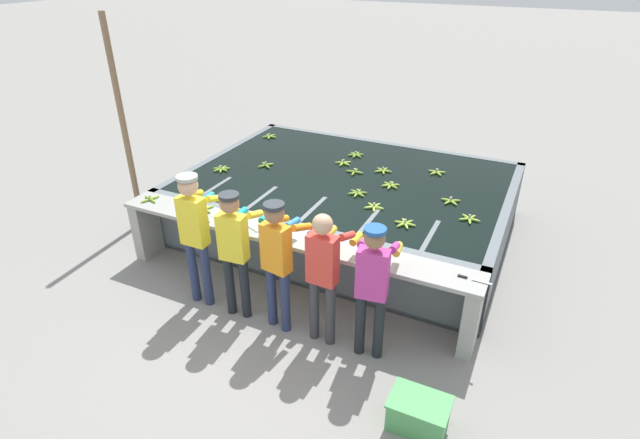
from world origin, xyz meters
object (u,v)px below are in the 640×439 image
worker_2 (278,255)px  banana_bunch_floating_10 (356,155)px  worker_1 (235,244)px  banana_bunch_floating_5 (451,201)px  banana_bunch_ledge_0 (324,247)px  banana_bunch_floating_1 (383,171)px  banana_bunch_floating_9 (437,172)px  banana_bunch_floating_4 (270,136)px  knife_0 (469,278)px  banana_bunch_ledge_1 (205,209)px  banana_bunch_floating_0 (390,185)px  banana_bunch_floating_13 (343,163)px  support_post_left (124,128)px  banana_bunch_floating_7 (405,223)px  banana_bunch_floating_6 (266,165)px  banana_bunch_floating_11 (357,193)px  worker_3 (324,268)px  banana_bunch_floating_8 (221,169)px  banana_bunch_floating_12 (354,172)px  banana_bunch_floating_3 (374,207)px  banana_bunch_floating_2 (469,219)px  worker_0 (196,227)px  banana_bunch_ledge_2 (150,199)px  worker_4 (373,280)px  crate (418,413)px  knife_1 (247,225)px

worker_2 → banana_bunch_floating_10: size_ratio=5.74×
worker_1 → banana_bunch_floating_5: 3.00m
worker_2 → banana_bunch_ledge_0: (0.34, 0.44, -0.06)m
banana_bunch_floating_1 → banana_bunch_floating_9: bearing=21.2°
worker_1 → banana_bunch_floating_9: size_ratio=5.84×
banana_bunch_floating_4 → banana_bunch_ledge_0: size_ratio=0.99×
knife_0 → banana_bunch_floating_9: bearing=110.8°
knife_0 → banana_bunch_floating_4: bearing=144.6°
banana_bunch_ledge_1 → banana_bunch_floating_0: bearing=42.3°
worker_2 → banana_bunch_floating_13: size_ratio=5.81×
banana_bunch_floating_9 → banana_bunch_floating_10: same height
banana_bunch_floating_0 → support_post_left: size_ratio=0.09×
worker_2 → banana_bunch_floating_7: worker_2 is taller
banana_bunch_floating_6 → banana_bunch_floating_11: bearing=-10.9°
banana_bunch_ledge_1 → worker_3: bearing=-17.1°
support_post_left → banana_bunch_floating_8: bearing=30.0°
banana_bunch_floating_1 → banana_bunch_floating_8: same height
worker_2 → banana_bunch_floating_12: size_ratio=5.71×
banana_bunch_floating_7 → banana_bunch_floating_3: bearing=152.8°
banana_bunch_floating_2 → banana_bunch_floating_7: same height
worker_2 → banana_bunch_ledge_0: bearing=52.7°
support_post_left → banana_bunch_floating_9: bearing=25.3°
banana_bunch_floating_2 → banana_bunch_floating_8: size_ratio=0.99×
banana_bunch_floating_0 → banana_bunch_floating_4: 2.89m
worker_0 → banana_bunch_floating_9: bearing=57.0°
worker_3 → banana_bunch_ledge_2: bearing=169.5°
worker_4 → banana_bunch_floating_6: worker_4 is taller
worker_2 → banana_bunch_ledge_1: size_ratio=5.92×
banana_bunch_floating_12 → crate: (2.02, -3.35, -0.75)m
banana_bunch_floating_13 → worker_0: bearing=-102.2°
worker_3 → banana_bunch_floating_6: (-2.09, 2.27, -0.05)m
banana_bunch_floating_4 → support_post_left: 2.65m
worker_3 → banana_bunch_floating_8: 3.21m
banana_bunch_floating_12 → banana_bunch_floating_13: bearing=138.5°
banana_bunch_ledge_0 → worker_2: bearing=-127.3°
worker_3 → knife_0: (1.41, 0.54, -0.05)m
banana_bunch_floating_9 → support_post_left: bearing=-154.7°
banana_bunch_floating_7 → banana_bunch_floating_9: (-0.05, 1.78, 0.00)m
banana_bunch_floating_2 → banana_bunch_floating_12: size_ratio=0.98×
banana_bunch_floating_7 → banana_bunch_floating_11: size_ratio=0.99×
banana_bunch_floating_8 → banana_bunch_ledge_0: size_ratio=1.00×
worker_0 → banana_bunch_floating_12: (0.93, 2.65, -0.14)m
worker_3 → banana_bunch_floating_11: worker_3 is taller
worker_1 → knife_1: (-0.19, 0.54, -0.07)m
crate → banana_bunch_floating_5: bearing=98.9°
worker_1 → banana_bunch_floating_2: (2.27, 1.88, -0.06)m
banana_bunch_floating_7 → banana_bunch_ledge_2: bearing=-165.7°
banana_bunch_floating_0 → knife_1: size_ratio=0.85×
banana_bunch_floating_6 → knife_0: banana_bunch_floating_6 is taller
banana_bunch_floating_2 → knife_1: banana_bunch_floating_2 is taller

